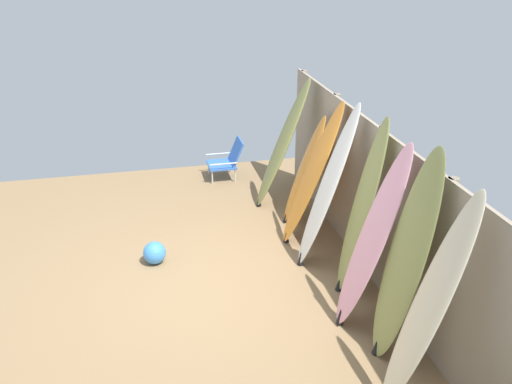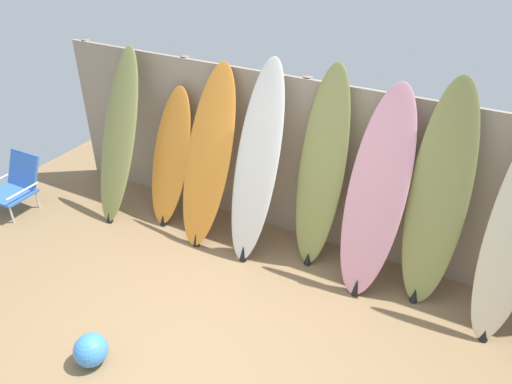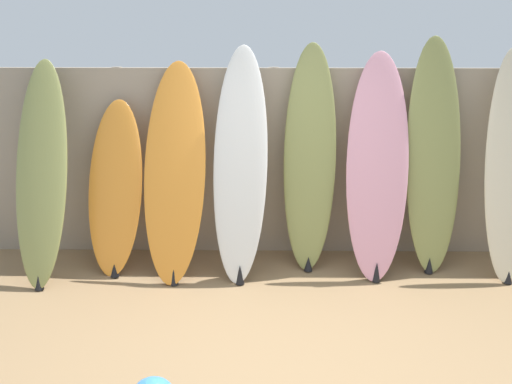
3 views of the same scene
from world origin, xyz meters
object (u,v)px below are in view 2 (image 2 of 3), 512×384
(surfboard_white_3, at_px, (257,165))
(beach_ball, at_px, (91,350))
(beach_chair, at_px, (16,183))
(surfboard_olive_0, at_px, (119,138))
(surfboard_pink_5, at_px, (376,196))
(surfboard_orange_1, at_px, (170,158))
(surfboard_orange_2, at_px, (208,159))
(surfboard_olive_6, at_px, (438,199))
(surfboard_olive_4, at_px, (321,171))

(surfboard_white_3, bearing_deg, beach_ball, -102.32)
(beach_chair, bearing_deg, surfboard_olive_0, 30.74)
(surfboard_olive_0, xyz_separation_m, surfboard_white_3, (1.73, 0.07, 0.05))
(surfboard_olive_0, bearing_deg, surfboard_white_3, 2.37)
(surfboard_pink_5, distance_m, beach_chair, 4.24)
(surfboard_orange_1, height_order, beach_chair, surfboard_orange_1)
(surfboard_olive_0, distance_m, beach_chair, 1.47)
(beach_chair, bearing_deg, surfboard_orange_2, 20.11)
(surfboard_olive_6, xyz_separation_m, beach_chair, (-4.64, -0.81, -0.71))
(surfboard_orange_2, height_order, beach_chair, surfboard_orange_2)
(surfboard_olive_0, relative_size, surfboard_orange_2, 1.01)
(surfboard_orange_2, xyz_separation_m, surfboard_olive_6, (2.30, 0.14, 0.11))
(surfboard_orange_2, distance_m, surfboard_pink_5, 1.79)
(surfboard_pink_5, bearing_deg, surfboard_olive_6, 11.15)
(surfboard_white_3, bearing_deg, surfboard_olive_0, -177.63)
(surfboard_orange_1, xyz_separation_m, surfboard_orange_2, (0.56, -0.07, 0.17))
(beach_ball, bearing_deg, surfboard_orange_1, 108.31)
(surfboard_orange_1, height_order, surfboard_olive_6, surfboard_olive_6)
(surfboard_orange_1, bearing_deg, surfboard_orange_2, -7.28)
(beach_chair, distance_m, beach_ball, 2.83)
(surfboard_olive_0, height_order, beach_chair, surfboard_olive_0)
(surfboard_orange_2, relative_size, beach_chair, 2.91)
(beach_chair, relative_size, beach_ball, 2.31)
(surfboard_orange_2, bearing_deg, beach_chair, -163.99)
(surfboard_olive_6, distance_m, beach_ball, 3.19)
(surfboard_orange_2, bearing_deg, surfboard_olive_6, 3.44)
(surfboard_olive_4, height_order, surfboard_pink_5, surfboard_olive_4)
(surfboard_orange_1, distance_m, beach_ball, 2.30)
(surfboard_olive_0, xyz_separation_m, beach_ball, (1.29, -1.96, -0.81))
(surfboard_olive_4, bearing_deg, surfboard_orange_2, -172.06)
(surfboard_olive_6, height_order, beach_chair, surfboard_olive_6)
(surfboard_olive_0, distance_m, surfboard_olive_6, 3.46)
(surfboard_orange_1, relative_size, surfboard_pink_5, 0.78)
(beach_chair, bearing_deg, surfboard_orange_1, 26.73)
(surfboard_orange_2, relative_size, surfboard_pink_5, 0.95)
(surfboard_pink_5, bearing_deg, surfboard_orange_2, -178.82)
(surfboard_olive_4, distance_m, surfboard_pink_5, 0.60)
(surfboard_olive_0, xyz_separation_m, surfboard_olive_6, (3.45, 0.21, 0.09))
(surfboard_olive_0, relative_size, beach_ball, 6.83)
(surfboard_olive_0, relative_size, surfboard_olive_4, 0.94)
(beach_chair, bearing_deg, beach_ball, -24.67)
(surfboard_olive_4, bearing_deg, surfboard_white_3, -164.63)
(surfboard_orange_1, height_order, surfboard_white_3, surfboard_white_3)
(surfboard_orange_2, bearing_deg, surfboard_pink_5, 1.18)
(surfboard_white_3, xyz_separation_m, beach_ball, (-0.44, -2.03, -0.86))
(surfboard_orange_2, xyz_separation_m, surfboard_olive_4, (1.20, 0.17, 0.08))
(beach_chair, height_order, beach_ball, beach_chair)
(beach_ball, bearing_deg, surfboard_olive_4, 64.18)
(surfboard_olive_4, relative_size, beach_chair, 3.16)
(surfboard_orange_1, height_order, surfboard_pink_5, surfboard_pink_5)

